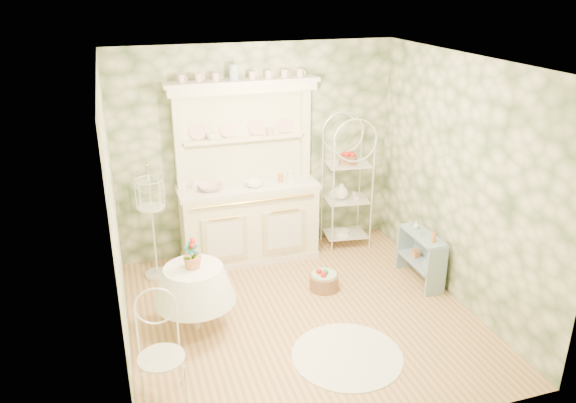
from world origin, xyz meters
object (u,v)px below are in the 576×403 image
object	(u,v)px
side_shelf	(421,257)
floor_basket	(324,281)
bakers_rack	(347,186)
kitchen_dresser	(248,175)
round_table	(195,300)
birdcage_stand	(152,219)
cafe_chair	(162,362)

from	to	relation	value
side_shelf	floor_basket	distance (m)	1.20
bakers_rack	floor_basket	size ratio (longest dim) A/B	5.56
kitchen_dresser	bakers_rack	xyz separation A→B (m)	(1.34, 0.00, -0.29)
side_shelf	floor_basket	xyz separation A→B (m)	(-1.17, 0.16, -0.22)
bakers_rack	round_table	xyz separation A→B (m)	(-2.26, -1.39, -0.52)
kitchen_dresser	bakers_rack	distance (m)	1.38
bakers_rack	birdcage_stand	distance (m)	2.55
birdcage_stand	floor_basket	xyz separation A→B (m)	(1.84, -0.91, -0.67)
side_shelf	cafe_chair	xyz separation A→B (m)	(-3.15, -1.19, 0.09)
bakers_rack	cafe_chair	world-z (taller)	bakers_rack
kitchen_dresser	floor_basket	bearing A→B (deg)	-58.77
birdcage_stand	cafe_chair	bearing A→B (deg)	-93.71
kitchen_dresser	bakers_rack	size ratio (longest dim) A/B	1.35
birdcage_stand	floor_basket	world-z (taller)	birdcage_stand
round_table	floor_basket	distance (m)	1.61
kitchen_dresser	birdcage_stand	distance (m)	1.27
cafe_chair	floor_basket	size ratio (longest dim) A/B	2.68
bakers_rack	birdcage_stand	xyz separation A→B (m)	(-2.55, -0.14, -0.09)
kitchen_dresser	floor_basket	size ratio (longest dim) A/B	7.48
bakers_rack	round_table	world-z (taller)	bakers_rack
bakers_rack	side_shelf	xyz separation A→B (m)	(0.46, -1.21, -0.53)
round_table	cafe_chair	world-z (taller)	cafe_chair
kitchen_dresser	round_table	xyz separation A→B (m)	(-0.92, -1.39, -0.81)
floor_basket	bakers_rack	bearing A→B (deg)	55.83
cafe_chair	floor_basket	xyz separation A→B (m)	(1.98, 1.35, -0.31)
birdcage_stand	floor_basket	distance (m)	2.16
birdcage_stand	round_table	bearing A→B (deg)	-77.10
side_shelf	birdcage_stand	size ratio (longest dim) A/B	0.49
bakers_rack	floor_basket	distance (m)	1.47
bakers_rack	round_table	distance (m)	2.71
kitchen_dresser	round_table	size ratio (longest dim) A/B	3.42
kitchen_dresser	round_table	bearing A→B (deg)	-123.32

